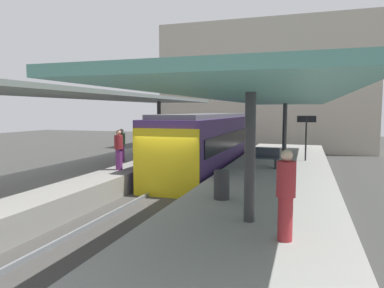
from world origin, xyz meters
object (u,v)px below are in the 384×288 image
at_px(commuter_train, 207,144).
at_px(platform_sign, 306,128).
at_px(platform_bench, 263,157).
at_px(passenger_near_bench, 122,145).
at_px(passenger_far_end, 286,194).
at_px(passenger_mid_platform, 119,149).
at_px(litter_bin, 222,185).

distance_m(commuter_train, platform_sign, 5.04).
xyz_separation_m(platform_bench, platform_sign, (1.75, 2.82, 1.16)).
bearing_deg(passenger_near_bench, passenger_far_end, -45.82).
height_order(platform_sign, passenger_near_bench, platform_sign).
distance_m(platform_bench, passenger_near_bench, 6.78).
height_order(commuter_train, passenger_mid_platform, commuter_train).
bearing_deg(litter_bin, platform_sign, 75.95).
bearing_deg(litter_bin, commuter_train, 108.07).
height_order(platform_sign, litter_bin, platform_sign).
relative_size(commuter_train, litter_bin, 14.70).
relative_size(litter_bin, passenger_mid_platform, 0.48).
relative_size(platform_bench, litter_bin, 1.75).
height_order(platform_bench, passenger_far_end, passenger_far_end).
xyz_separation_m(commuter_train, passenger_mid_platform, (-2.43, -5.01, 0.14)).
bearing_deg(platform_sign, platform_bench, -121.85).
height_order(platform_sign, passenger_far_end, platform_sign).
bearing_deg(platform_bench, commuter_train, 141.53).
distance_m(passenger_near_bench, passenger_far_end, 11.77).
bearing_deg(passenger_far_end, passenger_mid_platform, 138.84).
distance_m(platform_bench, litter_bin, 5.94).
bearing_deg(passenger_mid_platform, platform_sign, 35.66).
bearing_deg(passenger_far_end, passenger_near_bench, 134.18).
bearing_deg(passenger_far_end, platform_bench, 99.45).
height_order(passenger_near_bench, passenger_far_end, passenger_far_end).
xyz_separation_m(platform_bench, passenger_near_bench, (-6.77, -0.21, 0.35)).
bearing_deg(passenger_far_end, commuter_train, 112.50).
bearing_deg(passenger_near_bench, passenger_mid_platform, -63.29).
xyz_separation_m(platform_sign, passenger_near_bench, (-8.52, -3.03, -0.81)).
height_order(platform_bench, litter_bin, platform_bench).
relative_size(platform_bench, passenger_mid_platform, 0.84).
height_order(platform_bench, passenger_near_bench, passenger_near_bench).
bearing_deg(litter_bin, platform_bench, 85.80).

